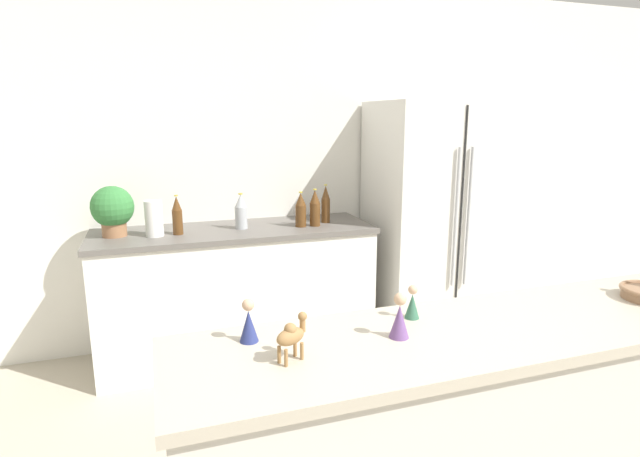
# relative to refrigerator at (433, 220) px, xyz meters

# --- Properties ---
(wall_back) EXTENTS (8.00, 0.06, 2.55)m
(wall_back) POSITION_rel_refrigerator_xyz_m (-1.11, 0.39, 0.41)
(wall_back) COLOR white
(wall_back) RESTS_ON ground_plane
(back_counter) EXTENTS (1.83, 0.63, 0.89)m
(back_counter) POSITION_rel_refrigerator_xyz_m (-1.47, 0.06, -0.42)
(back_counter) COLOR white
(back_counter) RESTS_ON ground_plane
(refrigerator) EXTENTS (0.90, 0.71, 1.73)m
(refrigerator) POSITION_rel_refrigerator_xyz_m (0.00, 0.00, 0.00)
(refrigerator) COLOR silver
(refrigerator) RESTS_ON ground_plane
(bar_counter) EXTENTS (2.14, 0.50, 0.97)m
(bar_counter) POSITION_rel_refrigerator_xyz_m (-0.93, -1.96, -0.38)
(bar_counter) COLOR beige
(bar_counter) RESTS_ON ground_plane
(potted_plant) EXTENTS (0.26, 0.26, 0.31)m
(potted_plant) POSITION_rel_refrigerator_xyz_m (-2.21, 0.08, 0.20)
(potted_plant) COLOR #9E6B47
(potted_plant) RESTS_ON back_counter
(paper_towel_roll) EXTENTS (0.11, 0.11, 0.22)m
(paper_towel_roll) POSITION_rel_refrigerator_xyz_m (-1.98, 0.00, 0.14)
(paper_towel_roll) COLOR white
(paper_towel_roll) RESTS_ON back_counter
(back_bottle_0) EXTENTS (0.06, 0.06, 0.27)m
(back_bottle_0) POSITION_rel_refrigerator_xyz_m (-0.84, 0.05, 0.16)
(back_bottle_0) COLOR brown
(back_bottle_0) RESTS_ON back_counter
(back_bottle_1) EXTENTS (0.08, 0.08, 0.24)m
(back_bottle_1) POSITION_rel_refrigerator_xyz_m (-1.43, 0.04, 0.14)
(back_bottle_1) COLOR #B2B7BC
(back_bottle_1) RESTS_ON back_counter
(back_bottle_2) EXTENTS (0.06, 0.06, 0.25)m
(back_bottle_2) POSITION_rel_refrigerator_xyz_m (-1.84, 0.00, 0.15)
(back_bottle_2) COLOR brown
(back_bottle_2) RESTS_ON back_counter
(back_bottle_3) EXTENTS (0.07, 0.07, 0.24)m
(back_bottle_3) POSITION_rel_refrigerator_xyz_m (-1.04, -0.02, 0.14)
(back_bottle_3) COLOR brown
(back_bottle_3) RESTS_ON back_counter
(back_bottle_4) EXTENTS (0.07, 0.07, 0.25)m
(back_bottle_4) POSITION_rel_refrigerator_xyz_m (-0.94, -0.03, 0.15)
(back_bottle_4) COLOR brown
(back_bottle_4) RESTS_ON back_counter
(camel_figurine) EXTENTS (0.10, 0.08, 0.13)m
(camel_figurine) POSITION_rel_refrigerator_xyz_m (-1.65, -1.98, 0.18)
(camel_figurine) COLOR olive
(camel_figurine) RESTS_ON bar_counter
(wise_man_figurine_blue) EXTENTS (0.06, 0.06, 0.14)m
(wise_man_figurine_blue) POSITION_rel_refrigerator_xyz_m (-1.30, -1.95, 0.16)
(wise_man_figurine_blue) COLOR #6B4784
(wise_man_figurine_blue) RESTS_ON bar_counter
(wise_man_figurine_crimson) EXTENTS (0.05, 0.05, 0.11)m
(wise_man_figurine_crimson) POSITION_rel_refrigerator_xyz_m (-1.19, -1.83, 0.15)
(wise_man_figurine_crimson) COLOR #33664C
(wise_man_figurine_crimson) RESTS_ON bar_counter
(wise_man_figurine_purple) EXTENTS (0.06, 0.06, 0.13)m
(wise_man_figurine_purple) POSITION_rel_refrigerator_xyz_m (-1.73, -1.83, 0.16)
(wise_man_figurine_purple) COLOR navy
(wise_man_figurine_purple) RESTS_ON bar_counter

